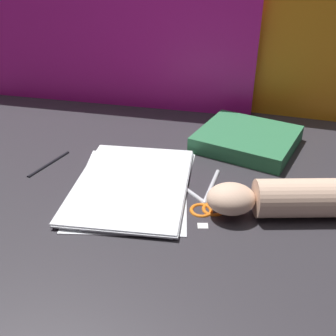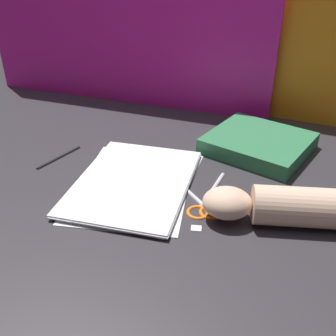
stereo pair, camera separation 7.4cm
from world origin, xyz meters
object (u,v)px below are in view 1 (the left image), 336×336
(scissors, at_px, (203,198))
(hand_forearm, at_px, (293,198))
(paper_stack, at_px, (132,184))
(book_closed, at_px, (247,139))

(scissors, relative_size, hand_forearm, 0.57)
(scissors, height_order, hand_forearm, hand_forearm)
(scissors, bearing_deg, paper_stack, 169.70)
(book_closed, bearing_deg, hand_forearm, -75.15)
(hand_forearm, bearing_deg, book_closed, 104.85)
(paper_stack, height_order, hand_forearm, hand_forearm)
(paper_stack, xyz_separation_m, book_closed, (0.24, 0.22, 0.01))
(paper_stack, relative_size, hand_forearm, 1.07)
(book_closed, height_order, scissors, book_closed)
(paper_stack, distance_m, book_closed, 0.32)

